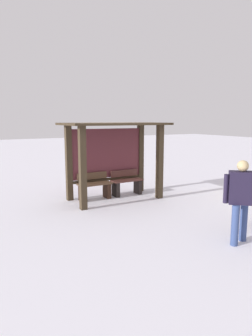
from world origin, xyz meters
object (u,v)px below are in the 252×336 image
(bench_left_inside, at_px, (95,188))
(bench_center_inside, at_px, (127,184))
(bus_shelter, at_px, (112,146))
(person_walking, at_px, (241,195))

(bench_left_inside, bearing_deg, bench_center_inside, 0.05)
(bus_shelter, bearing_deg, bench_left_inside, 171.76)
(bus_shelter, height_order, bench_center_inside, bus_shelter)
(bench_left_inside, height_order, bench_center_inside, bench_left_inside)
(bench_left_inside, height_order, person_walking, person_walking)
(bench_left_inside, bearing_deg, bus_shelter, -8.24)
(bus_shelter, distance_m, bench_left_inside, 1.34)
(bus_shelter, relative_size, person_walking, 1.86)
(bus_shelter, height_order, bench_left_inside, bus_shelter)
(bench_left_inside, xyz_separation_m, person_walking, (1.11, -4.33, 0.59))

